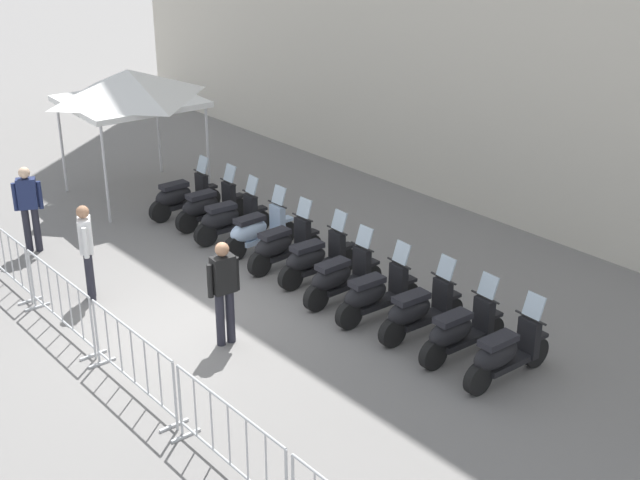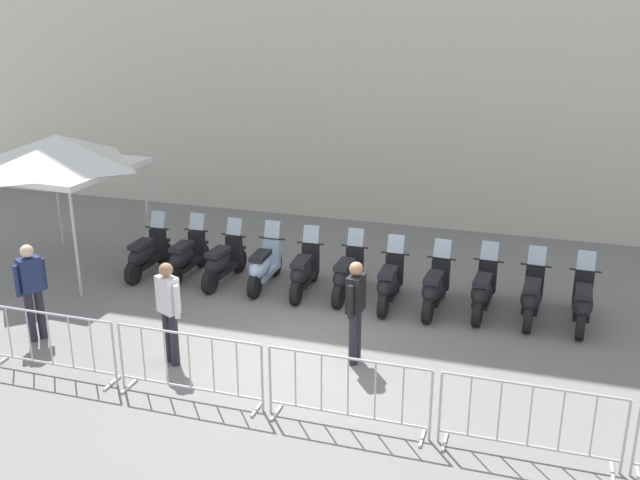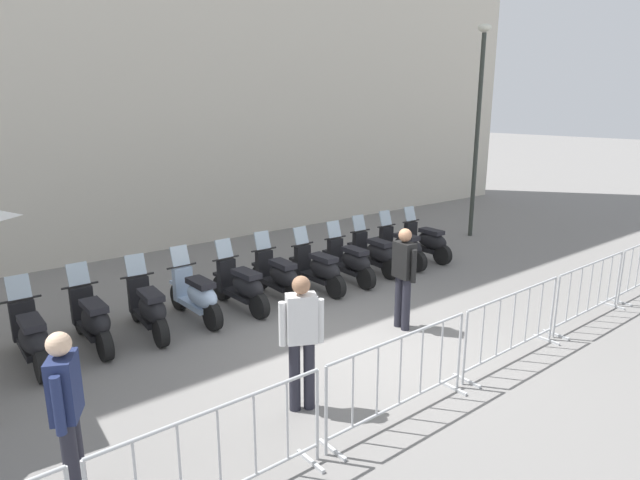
# 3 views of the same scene
# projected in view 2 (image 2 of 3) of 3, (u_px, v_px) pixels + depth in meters

# --- Properties ---
(ground_plane) EXTENTS (120.00, 120.00, 0.00)m
(ground_plane) POSITION_uv_depth(u_px,v_px,m) (305.00, 356.00, 11.98)
(ground_plane) COLOR slate
(motorcycle_0) EXTENTS (0.56, 1.72, 1.24)m
(motorcycle_0) POSITION_uv_depth(u_px,v_px,m) (146.00, 255.00, 15.26)
(motorcycle_0) COLOR black
(motorcycle_0) RESTS_ON ground
(motorcycle_1) EXTENTS (0.56, 1.73, 1.24)m
(motorcycle_1) POSITION_uv_depth(u_px,v_px,m) (186.00, 257.00, 15.12)
(motorcycle_1) COLOR black
(motorcycle_1) RESTS_ON ground
(motorcycle_2) EXTENTS (0.56, 1.72, 1.24)m
(motorcycle_2) POSITION_uv_depth(u_px,v_px,m) (223.00, 263.00, 14.81)
(motorcycle_2) COLOR black
(motorcycle_2) RESTS_ON ground
(motorcycle_3) EXTENTS (0.56, 1.73, 1.24)m
(motorcycle_3) POSITION_uv_depth(u_px,v_px,m) (264.00, 266.00, 14.61)
(motorcycle_3) COLOR black
(motorcycle_3) RESTS_ON ground
(motorcycle_4) EXTENTS (0.58, 1.73, 1.24)m
(motorcycle_4) POSITION_uv_depth(u_px,v_px,m) (304.00, 272.00, 14.31)
(motorcycle_4) COLOR black
(motorcycle_4) RESTS_ON ground
(motorcycle_5) EXTENTS (0.56, 1.72, 1.24)m
(motorcycle_5) POSITION_uv_depth(u_px,v_px,m) (347.00, 275.00, 14.15)
(motorcycle_5) COLOR black
(motorcycle_5) RESTS_ON ground
(motorcycle_6) EXTENTS (0.56, 1.73, 1.24)m
(motorcycle_6) POSITION_uv_depth(u_px,v_px,m) (389.00, 283.00, 13.76)
(motorcycle_6) COLOR black
(motorcycle_6) RESTS_ON ground
(motorcycle_7) EXTENTS (0.56, 1.72, 1.24)m
(motorcycle_7) POSITION_uv_depth(u_px,v_px,m) (435.00, 289.00, 13.52)
(motorcycle_7) COLOR black
(motorcycle_7) RESTS_ON ground
(motorcycle_8) EXTENTS (0.56, 1.72, 1.24)m
(motorcycle_8) POSITION_uv_depth(u_px,v_px,m) (483.00, 291.00, 13.40)
(motorcycle_8) COLOR black
(motorcycle_8) RESTS_ON ground
(motorcycle_9) EXTENTS (0.56, 1.72, 1.24)m
(motorcycle_9) POSITION_uv_depth(u_px,v_px,m) (532.00, 297.00, 13.16)
(motorcycle_9) COLOR black
(motorcycle_9) RESTS_ON ground
(motorcycle_10) EXTENTS (0.56, 1.72, 1.24)m
(motorcycle_10) POSITION_uv_depth(u_px,v_px,m) (582.00, 303.00, 12.91)
(motorcycle_10) COLOR black
(motorcycle_10) RESTS_ON ground
(barrier_segment_1) EXTENTS (2.30, 0.57, 1.07)m
(barrier_segment_1) POSITION_uv_depth(u_px,v_px,m) (50.00, 344.00, 11.26)
(barrier_segment_1) COLOR #B2B5B7
(barrier_segment_1) RESTS_ON ground
(barrier_segment_2) EXTENTS (2.30, 0.57, 1.07)m
(barrier_segment_2) POSITION_uv_depth(u_px,v_px,m) (190.00, 367.00, 10.58)
(barrier_segment_2) COLOR #B2B5B7
(barrier_segment_2) RESTS_ON ground
(barrier_segment_3) EXTENTS (2.30, 0.57, 1.07)m
(barrier_segment_3) POSITION_uv_depth(u_px,v_px,m) (348.00, 392.00, 9.90)
(barrier_segment_3) COLOR #B2B5B7
(barrier_segment_3) RESTS_ON ground
(barrier_segment_4) EXTENTS (2.30, 0.57, 1.07)m
(barrier_segment_4) POSITION_uv_depth(u_px,v_px,m) (529.00, 422.00, 9.23)
(barrier_segment_4) COLOR #B2B5B7
(barrier_segment_4) RESTS_ON ground
(officer_near_row_end) EXTENTS (0.51, 0.34, 1.73)m
(officer_near_row_end) POSITION_uv_depth(u_px,v_px,m) (169.00, 307.00, 11.46)
(officer_near_row_end) COLOR #23232D
(officer_near_row_end) RESTS_ON ground
(officer_mid_plaza) EXTENTS (0.34, 0.51, 1.73)m
(officer_mid_plaza) POSITION_uv_depth(u_px,v_px,m) (32.00, 287.00, 12.25)
(officer_mid_plaza) COLOR #23232D
(officer_mid_plaza) RESTS_ON ground
(officer_by_barriers) EXTENTS (0.23, 0.55, 1.73)m
(officer_by_barriers) POSITION_uv_depth(u_px,v_px,m) (355.00, 306.00, 11.50)
(officer_by_barriers) COLOR #23232D
(officer_by_barriers) RESTS_ON ground
(canopy_tent) EXTENTS (2.71, 2.71, 2.91)m
(canopy_tent) POSITION_uv_depth(u_px,v_px,m) (58.00, 153.00, 15.02)
(canopy_tent) COLOR silver
(canopy_tent) RESTS_ON ground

